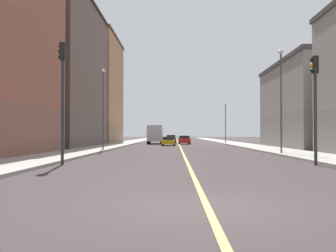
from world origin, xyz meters
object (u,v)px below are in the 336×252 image
object	(u,v)px
street_lamp_left_far	(225,118)
car_maroon	(171,139)
building_right_midblock	(50,74)
box_truck	(155,134)
building_right_distant	(86,90)
car_red	(184,140)
building_left_mid	(326,105)
car_yellow	(169,141)
traffic_light_left_near	(315,94)
street_lamp_right_near	(103,101)
traffic_light_right_near	(62,86)
street_lamp_left_near	(281,91)

from	to	relation	value
street_lamp_left_far	car_maroon	xyz separation A→B (m)	(-8.90, 9.33, -3.42)
building_right_midblock	car_maroon	bearing A→B (deg)	57.57
box_truck	street_lamp_left_far	bearing A→B (deg)	-2.12
building_right_distant	car_red	bearing A→B (deg)	-22.50
building_left_mid	street_lamp_left_far	xyz separation A→B (m)	(-8.78, 18.39, -0.76)
street_lamp_left_far	car_yellow	world-z (taller)	street_lamp_left_far
traffic_light_left_near	street_lamp_right_near	world-z (taller)	street_lamp_right_near
car_red	box_truck	distance (m)	5.16
building_right_distant	street_lamp_left_far	size ratio (longest dim) A/B	2.92
building_left_mid	car_red	xyz separation A→B (m)	(-15.47, 16.88, -4.20)
building_right_distant	traffic_light_right_near	distance (m)	48.35
building_right_distant	street_lamp_left_near	world-z (taller)	building_right_distant
building_left_mid	car_yellow	world-z (taller)	building_left_mid
car_maroon	car_yellow	bearing A→B (deg)	-90.48
street_lamp_right_near	street_lamp_left_far	distance (m)	29.19
traffic_light_left_near	car_maroon	size ratio (longest dim) A/B	1.39
building_left_mid	traffic_light_left_near	size ratio (longest dim) A/B	3.10
car_maroon	traffic_light_right_near	bearing A→B (deg)	-95.85
box_truck	street_lamp_left_near	bearing A→B (deg)	-70.49
traffic_light_left_near	street_lamp_left_far	size ratio (longest dim) A/B	0.88
traffic_light_left_near	street_lamp_left_far	xyz separation A→B (m)	(1.02, 41.46, 0.43)
building_right_midblock	street_lamp_right_near	size ratio (longest dim) A/B	2.70
street_lamp_right_near	car_maroon	size ratio (longest dim) A/B	1.91
building_left_mid	building_right_distant	bearing A→B (deg)	143.69
street_lamp_left_near	box_truck	world-z (taller)	street_lamp_left_near
street_lamp_left_far	traffic_light_right_near	bearing A→B (deg)	-108.78
traffic_light_left_near	street_lamp_right_near	xyz separation A→B (m)	(-14.07, 16.48, 1.10)
street_lamp_right_near	car_yellow	size ratio (longest dim) A/B	1.93
traffic_light_right_near	street_lamp_left_near	bearing A→B (deg)	34.64
building_left_mid	car_maroon	bearing A→B (deg)	122.53
box_truck	car_yellow	bearing A→B (deg)	-76.16
building_left_mid	traffic_light_right_near	world-z (taller)	building_left_mid
building_right_midblock	car_maroon	xyz separation A→B (m)	(14.97, 23.56, -8.46)
building_right_distant	street_lamp_right_near	distance (m)	32.15
building_right_midblock	traffic_light_right_near	bearing A→B (deg)	-70.27
building_left_mid	box_truck	world-z (taller)	building_left_mid
traffic_light_right_near	building_right_distant	bearing A→B (deg)	101.72
street_lamp_left_far	street_lamp_left_near	bearing A→B (deg)	-90.00
street_lamp_left_far	car_red	xyz separation A→B (m)	(-6.69, -1.51, -3.44)
car_yellow	building_right_midblock	bearing A→B (deg)	-160.81
building_right_midblock	building_right_distant	size ratio (longest dim) A/B	1.11
traffic_light_left_near	car_red	size ratio (longest dim) A/B	1.36
street_lamp_left_near	street_lamp_left_far	size ratio (longest dim) A/B	1.24
car_red	car_maroon	world-z (taller)	car_maroon
traffic_light_right_near	street_lamp_left_near	size ratio (longest dim) A/B	0.80
car_maroon	street_lamp_left_near	bearing A→B (deg)	-77.77
building_right_distant	street_lamp_left_near	distance (m)	44.52
traffic_light_left_near	street_lamp_left_far	bearing A→B (deg)	88.59
car_yellow	car_red	distance (m)	7.92
street_lamp_left_far	building_right_midblock	bearing A→B (deg)	-149.19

